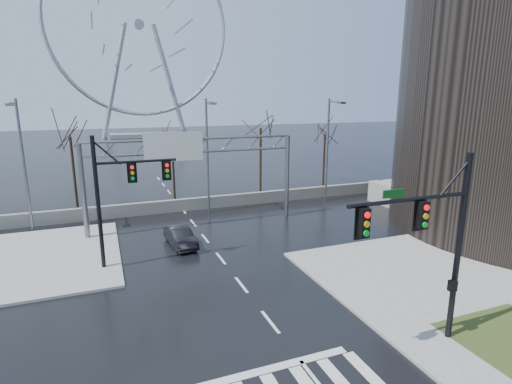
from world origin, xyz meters
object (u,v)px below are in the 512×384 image
signal_mast_near (435,235)px  sign_gantry (189,163)px  signal_mast_far (118,189)px  car (180,237)px  ferris_wheel (140,32)px

signal_mast_near → sign_gantry: bearing=106.2°
signal_mast_far → sign_gantry: size_ratio=0.49×
signal_mast_far → car: signal_mast_far is taller
sign_gantry → ferris_wheel: (5.38, 80.04, 20.95)m
sign_gantry → ferris_wheel: bearing=86.2°
sign_gantry → ferris_wheel: size_ratio=0.32×
ferris_wheel → car: ferris_wheel is taller
car → signal_mast_far: bearing=-156.3°
signal_mast_far → car: 6.17m
signal_mast_near → sign_gantry: size_ratio=0.49×
ferris_wheel → car: bearing=-94.7°
signal_mast_near → signal_mast_far: 17.03m
car → signal_mast_near: bearing=-71.7°
signal_mast_far → ferris_wheel: size_ratio=0.16×
ferris_wheel → signal_mast_near: bearing=-89.9°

